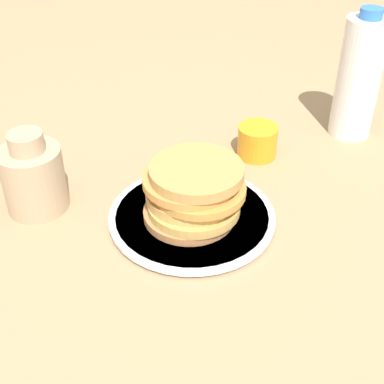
{
  "coord_description": "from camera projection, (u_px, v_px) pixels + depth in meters",
  "views": [
    {
      "loc": [
        0.32,
        0.58,
        0.52
      ],
      "look_at": [
        0.02,
        0.02,
        0.05
      ],
      "focal_mm": 50.0,
      "sensor_mm": 36.0,
      "label": 1
    }
  ],
  "objects": [
    {
      "name": "cream_jug",
      "position": [
        33.0,
        177.0,
        0.82
      ],
      "size": [
        0.1,
        0.1,
        0.13
      ],
      "color": "tan",
      "rests_on": "ground_plane"
    },
    {
      "name": "juice_glass",
      "position": [
        257.0,
        141.0,
        0.96
      ],
      "size": [
        0.07,
        0.07,
        0.06
      ],
      "color": "orange",
      "rests_on": "ground_plane"
    },
    {
      "name": "plate",
      "position": [
        192.0,
        217.0,
        0.82
      ],
      "size": [
        0.26,
        0.26,
        0.01
      ],
      "color": "silver",
      "rests_on": "ground_plane"
    },
    {
      "name": "ground_plane",
      "position": [
        198.0,
        211.0,
        0.84
      ],
      "size": [
        4.0,
        4.0,
        0.0
      ],
      "primitive_type": "plane",
      "color": "#9E7F5B"
    },
    {
      "name": "water_bottle_near",
      "position": [
        359.0,
        78.0,
        0.98
      ],
      "size": [
        0.08,
        0.08,
        0.24
      ],
      "color": "white",
      "rests_on": "ground_plane"
    },
    {
      "name": "pancake_stack",
      "position": [
        193.0,
        192.0,
        0.79
      ],
      "size": [
        0.15,
        0.15,
        0.09
      ],
      "color": "#BD7B4C",
      "rests_on": "plate"
    }
  ]
}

